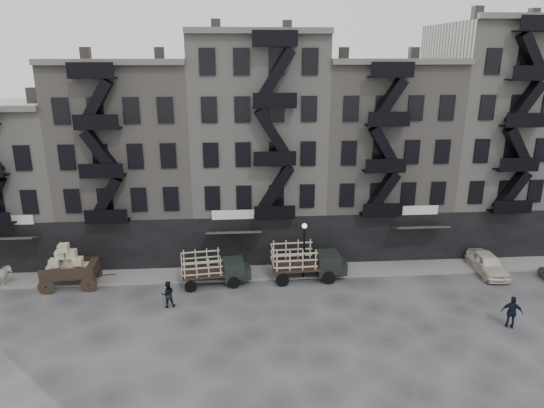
{
  "coord_description": "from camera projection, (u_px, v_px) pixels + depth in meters",
  "views": [
    {
      "loc": [
        -1.72,
        -29.26,
        15.82
      ],
      "look_at": [
        0.8,
        4.0,
        5.34
      ],
      "focal_mm": 32.0,
      "sensor_mm": 36.0,
      "label": 1
    }
  ],
  "objects": [
    {
      "name": "policeman",
      "position": [
        512.0,
        312.0,
        28.83
      ],
      "size": [
        1.29,
        0.94,
        2.04
      ],
      "primitive_type": "imported",
      "rotation": [
        0.0,
        0.0,
        2.73
      ],
      "color": "black",
      "rests_on": "ground"
    },
    {
      "name": "wagon",
      "position": [
        67.0,
        262.0,
        33.64
      ],
      "size": [
        4.0,
        2.31,
        3.29
      ],
      "rotation": [
        0.0,
        0.0,
        0.06
      ],
      "color": "black",
      "rests_on": "ground"
    },
    {
      "name": "sidewalk",
      "position": [
        262.0,
        272.0,
        36.25
      ],
      "size": [
        55.0,
        2.5,
        0.15
      ],
      "primitive_type": "cube",
      "color": "slate",
      "rests_on": "ground"
    },
    {
      "name": "building_west",
      "position": [
        8.0,
        180.0,
        38.81
      ],
      "size": [
        10.0,
        11.35,
        13.2
      ],
      "color": "gray",
      "rests_on": "ground"
    },
    {
      "name": "building_east",
      "position": [
        494.0,
        137.0,
        40.79
      ],
      "size": [
        10.0,
        11.35,
        19.2
      ],
      "color": "gray",
      "rests_on": "ground"
    },
    {
      "name": "building_midwest",
      "position": [
        133.0,
        160.0,
        39.08
      ],
      "size": [
        10.0,
        11.35,
        16.2
      ],
      "color": "slate",
      "rests_on": "ground"
    },
    {
      "name": "car_east",
      "position": [
        487.0,
        264.0,
        36.08
      ],
      "size": [
        1.98,
        4.56,
        1.53
      ],
      "primitive_type": "imported",
      "rotation": [
        0.0,
        0.0,
        -0.04
      ],
      "color": "beige",
      "rests_on": "ground"
    },
    {
      "name": "lamp_post",
      "position": [
        304.0,
        243.0,
        34.56
      ],
      "size": [
        0.36,
        0.36,
        4.28
      ],
      "color": "black",
      "rests_on": "ground"
    },
    {
      "name": "stake_truck_west",
      "position": [
        214.0,
        266.0,
        34.18
      ],
      "size": [
        4.96,
        2.45,
        2.4
      ],
      "rotation": [
        0.0,
        0.0,
        0.12
      ],
      "color": "black",
      "rests_on": "ground"
    },
    {
      "name": "pedestrian_mid",
      "position": [
        168.0,
        294.0,
        31.23
      ],
      "size": [
        0.98,
        0.83,
        1.8
      ],
      "primitive_type": "imported",
      "rotation": [
        0.0,
        0.0,
        3.32
      ],
      "color": "black",
      "rests_on": "ground"
    },
    {
      "name": "ground",
      "position": [
        265.0,
        297.0,
        32.7
      ],
      "size": [
        140.0,
        140.0,
        0.0
      ],
      "primitive_type": "plane",
      "color": "#38383A",
      "rests_on": "ground"
    },
    {
      "name": "building_center",
      "position": [
        257.0,
        146.0,
        39.5
      ],
      "size": [
        10.0,
        11.35,
        18.2
      ],
      "color": "gray",
      "rests_on": "ground"
    },
    {
      "name": "stake_truck_east",
      "position": [
        306.0,
        259.0,
        34.95
      ],
      "size": [
        5.42,
        2.4,
        2.68
      ],
      "rotation": [
        0.0,
        0.0,
        0.04
      ],
      "color": "black",
      "rests_on": "ground"
    },
    {
      "name": "building_mideast",
      "position": [
        376.0,
        156.0,
        40.52
      ],
      "size": [
        10.0,
        11.35,
        16.2
      ],
      "color": "slate",
      "rests_on": "ground"
    }
  ]
}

